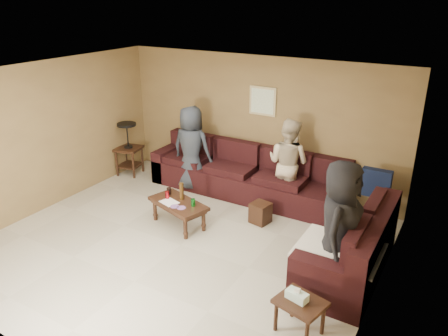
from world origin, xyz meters
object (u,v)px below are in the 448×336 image
at_px(side_table_right, 300,304).
at_px(sectional_sofa, 274,199).
at_px(end_table_left, 128,148).
at_px(person_middle, 288,163).
at_px(waste_bin, 260,213).
at_px(person_right, 339,227).
at_px(coffee_table, 178,205).
at_px(person_left, 192,148).

bearing_deg(side_table_right, sectional_sofa, 120.39).
bearing_deg(end_table_left, person_middle, 5.31).
xyz_separation_m(end_table_left, side_table_right, (4.71, -2.54, -0.20)).
relative_size(side_table_right, person_middle, 0.37).
relative_size(waste_bin, person_middle, 0.22).
bearing_deg(sectional_sofa, person_middle, 89.31).
xyz_separation_m(side_table_right, person_right, (0.09, 1.00, 0.49)).
xyz_separation_m(coffee_table, waste_bin, (1.10, 0.75, -0.18)).
height_order(coffee_table, waste_bin, coffee_table).
bearing_deg(waste_bin, person_middle, 82.49).
height_order(sectional_sofa, end_table_left, end_table_left).
height_order(coffee_table, person_right, person_right).
bearing_deg(person_middle, person_left, 16.51).
bearing_deg(person_middle, side_table_right, 124.22).
xyz_separation_m(sectional_sofa, person_right, (1.44, -1.31, 0.53)).
distance_m(side_table_right, person_right, 1.12).
height_order(side_table_right, waste_bin, side_table_right).
bearing_deg(person_middle, sectional_sofa, 98.14).
bearing_deg(waste_bin, end_table_left, 171.23).
distance_m(end_table_left, person_left, 1.54).
height_order(waste_bin, person_middle, person_middle).
relative_size(end_table_left, person_middle, 0.69).
height_order(coffee_table, end_table_left, end_table_left).
relative_size(end_table_left, person_left, 0.67).
xyz_separation_m(waste_bin, person_middle, (0.11, 0.81, 0.62)).
distance_m(person_middle, person_right, 2.34).
xyz_separation_m(waste_bin, person_right, (1.54, -1.03, 0.69)).
bearing_deg(person_right, end_table_left, 69.26).
bearing_deg(person_middle, coffee_table, 61.21).
distance_m(side_table_right, person_middle, 3.18).
height_order(end_table_left, person_left, person_left).
bearing_deg(waste_bin, person_left, 161.83).
relative_size(sectional_sofa, person_left, 2.89).
bearing_deg(sectional_sofa, person_left, 171.13).
distance_m(waste_bin, person_left, 1.92).
relative_size(sectional_sofa, coffee_table, 4.25).
xyz_separation_m(side_table_right, person_left, (-3.18, 2.60, 0.44)).
xyz_separation_m(coffee_table, person_left, (-0.63, 1.32, 0.45)).
bearing_deg(waste_bin, side_table_right, -54.36).
relative_size(person_left, person_right, 0.94).
relative_size(end_table_left, waste_bin, 3.17).
xyz_separation_m(sectional_sofa, person_middle, (0.01, 0.53, 0.46)).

